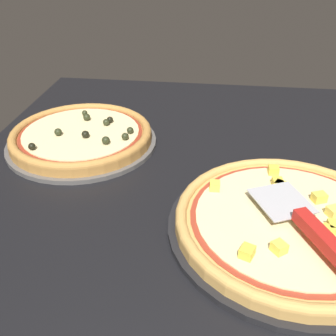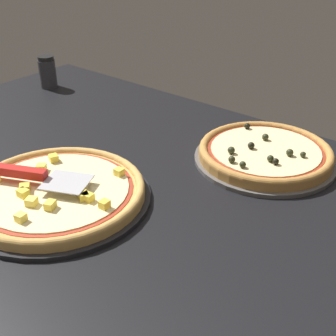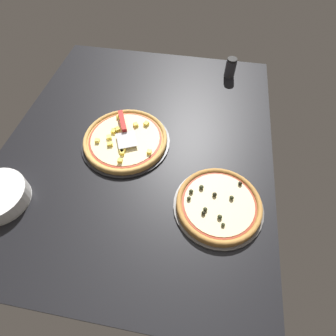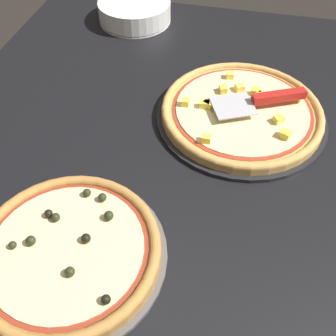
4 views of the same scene
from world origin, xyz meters
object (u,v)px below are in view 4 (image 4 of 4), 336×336
Objects in this scene: pizza_front at (242,111)px; serving_spatula at (268,99)px; pizza_back at (67,250)px; plate_stack at (135,11)px.

pizza_front is 6.50cm from serving_spatula.
pizza_back is 84.68cm from plate_stack.
pizza_front is 1.17× the size of pizza_back.
pizza_front is 1.68× the size of plate_stack.
pizza_back is (25.67, 43.81, 0.21)cm from pizza_front.
plate_stack is (42.94, -38.02, -2.25)cm from serving_spatula.
pizza_back is at bearing 55.88° from serving_spatula.
plate_stack reaches higher than pizza_back.
plate_stack is (37.57, -40.03, 0.81)cm from pizza_front.
plate_stack reaches higher than pizza_front.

